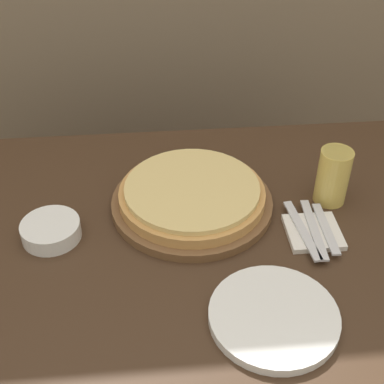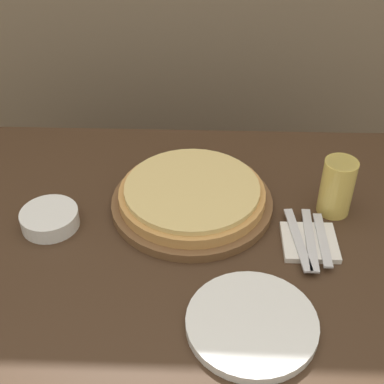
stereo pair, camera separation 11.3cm
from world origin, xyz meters
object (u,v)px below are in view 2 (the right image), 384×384
pizza_on_board (192,197)px  beer_glass (337,185)px  fork (298,239)px  side_bowl (50,219)px  dinner_knife (310,239)px  spoon (322,239)px  dinner_plate (252,323)px

pizza_on_board → beer_glass: bearing=-0.7°
pizza_on_board → fork: 0.25m
side_bowl → dinner_knife: size_ratio=0.66×
side_bowl → spoon: bearing=-4.2°
pizza_on_board → beer_glass: (0.31, -0.00, 0.04)m
dinner_plate → fork: dinner_plate is taller
pizza_on_board → dinner_plate: pizza_on_board is taller
beer_glass → spoon: (-0.04, -0.11, -0.06)m
dinner_plate → spoon: 0.26m
side_bowl → fork: (0.51, -0.04, -0.00)m
beer_glass → spoon: size_ratio=0.82×
dinner_knife → side_bowl: bearing=175.6°
spoon → dinner_knife: bearing=180.0°
beer_glass → pizza_on_board: bearing=179.3°
pizza_on_board → dinner_knife: (0.24, -0.11, -0.01)m
beer_glass → fork: beer_glass is taller
beer_glass → dinner_plate: bearing=-121.2°
dinner_plate → fork: size_ratio=1.24×
fork → dinner_knife: same height
beer_glass → dinner_knife: size_ratio=0.70×
dinner_plate → dinner_knife: size_ratio=1.24×
beer_glass → side_bowl: size_ratio=1.06×
fork → dinner_plate: bearing=-116.2°
dinner_plate → beer_glass: bearing=58.8°
side_bowl → fork: size_ratio=0.66×
beer_glass → spoon: bearing=-110.2°
side_bowl → dinner_plate: bearing=-31.5°
dinner_plate → dinner_knife: bearing=58.6°
dinner_knife → beer_glass: bearing=59.2°
dinner_plate → spoon: dinner_plate is taller
side_bowl → beer_glass: bearing=6.5°
dinner_knife → spoon: 0.03m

